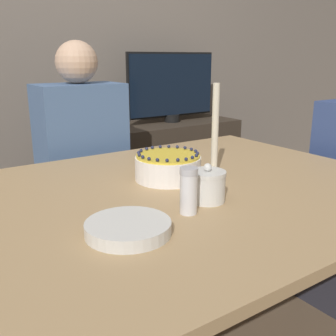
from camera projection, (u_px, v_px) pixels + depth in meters
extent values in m
cube|color=slate|center=(37.00, 33.00, 2.25)|extent=(8.00, 0.05, 2.60)
cube|color=tan|center=(179.00, 193.00, 1.29)|extent=(1.53, 1.15, 0.03)
cylinder|color=tan|center=(227.00, 207.00, 2.19)|extent=(0.07, 0.07, 0.72)
cylinder|color=white|center=(168.00, 168.00, 1.37)|extent=(0.23, 0.23, 0.08)
cylinder|color=yellow|center=(168.00, 156.00, 1.36)|extent=(0.22, 0.22, 0.01)
sphere|color=#23284C|center=(191.00, 149.00, 1.41)|extent=(0.01, 0.01, 0.01)
sphere|color=#23284C|center=(185.00, 148.00, 1.44)|extent=(0.01, 0.01, 0.01)
sphere|color=#23284C|center=(177.00, 147.00, 1.45)|extent=(0.01, 0.01, 0.01)
sphere|color=#23284C|center=(169.00, 146.00, 1.46)|extent=(0.01, 0.01, 0.01)
sphere|color=#23284C|center=(160.00, 147.00, 1.45)|extent=(0.01, 0.01, 0.01)
sphere|color=#23284C|center=(152.00, 148.00, 1.44)|extent=(0.01, 0.01, 0.01)
sphere|color=#23284C|center=(146.00, 149.00, 1.42)|extent=(0.01, 0.01, 0.01)
sphere|color=#23284C|center=(141.00, 151.00, 1.39)|extent=(0.01, 0.01, 0.01)
sphere|color=#23284C|center=(139.00, 153.00, 1.36)|extent=(0.01, 0.01, 0.01)
sphere|color=#23284C|center=(139.00, 155.00, 1.33)|extent=(0.01, 0.01, 0.01)
sphere|color=#23284C|center=(143.00, 157.00, 1.30)|extent=(0.01, 0.01, 0.01)
sphere|color=#23284C|center=(149.00, 159.00, 1.28)|extent=(0.01, 0.01, 0.01)
sphere|color=#23284C|center=(157.00, 160.00, 1.27)|extent=(0.01, 0.01, 0.01)
sphere|color=#23284C|center=(167.00, 160.00, 1.26)|extent=(0.01, 0.01, 0.01)
sphere|color=#23284C|center=(177.00, 160.00, 1.26)|extent=(0.01, 0.01, 0.01)
sphere|color=#23284C|center=(186.00, 159.00, 1.28)|extent=(0.01, 0.01, 0.01)
sphere|color=#23284C|center=(192.00, 157.00, 1.30)|extent=(0.01, 0.01, 0.01)
sphere|color=#23284C|center=(196.00, 155.00, 1.33)|extent=(0.01, 0.01, 0.01)
sphere|color=#23284C|center=(197.00, 153.00, 1.36)|extent=(0.01, 0.01, 0.01)
sphere|color=#23284C|center=(196.00, 151.00, 1.39)|extent=(0.01, 0.01, 0.01)
cylinder|color=silver|center=(206.00, 188.00, 1.16)|extent=(0.11, 0.11, 0.08)
cylinder|color=silver|center=(207.00, 173.00, 1.15)|extent=(0.11, 0.11, 0.01)
sphere|color=silver|center=(207.00, 167.00, 1.14)|extent=(0.02, 0.02, 0.02)
cylinder|color=white|center=(188.00, 194.00, 1.07)|extent=(0.05, 0.05, 0.11)
cylinder|color=silver|center=(189.00, 171.00, 1.05)|extent=(0.05, 0.05, 0.02)
cylinder|color=silver|center=(128.00, 232.00, 0.95)|extent=(0.21, 0.21, 0.01)
cylinder|color=silver|center=(128.00, 229.00, 0.95)|extent=(0.21, 0.21, 0.01)
cylinder|color=silver|center=(128.00, 226.00, 0.95)|extent=(0.21, 0.21, 0.01)
cylinder|color=silver|center=(128.00, 223.00, 0.95)|extent=(0.21, 0.21, 0.01)
cylinder|color=tan|center=(214.00, 172.00, 1.44)|extent=(0.05, 0.05, 0.02)
cylinder|color=silver|center=(215.00, 128.00, 1.39)|extent=(0.02, 0.02, 0.31)
cube|color=#473D33|center=(88.00, 245.00, 2.04)|extent=(0.34, 0.34, 0.45)
cube|color=#4C6B99|center=(82.00, 147.00, 1.89)|extent=(0.40, 0.24, 0.60)
sphere|color=#D8AD8C|center=(77.00, 62.00, 1.79)|extent=(0.19, 0.19, 0.19)
cube|color=#382D23|center=(172.00, 175.00, 2.72)|extent=(0.89, 0.41, 0.75)
cylinder|color=black|center=(172.00, 118.00, 2.62)|extent=(0.10, 0.10, 0.05)
cube|color=black|center=(171.00, 85.00, 2.56)|extent=(0.66, 0.02, 0.41)
cube|color=black|center=(172.00, 85.00, 2.56)|extent=(0.63, 0.03, 0.39)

